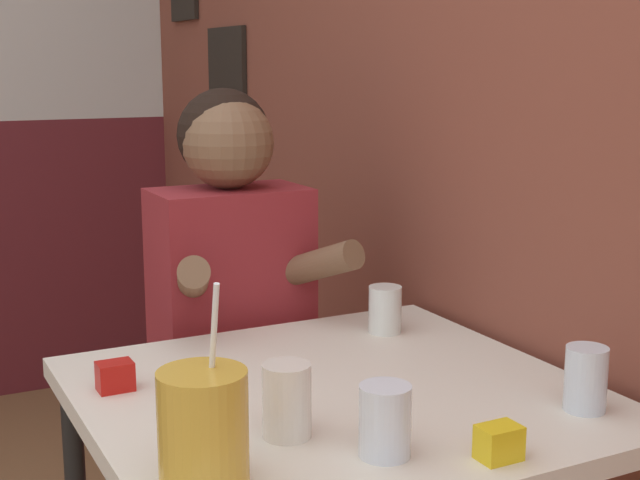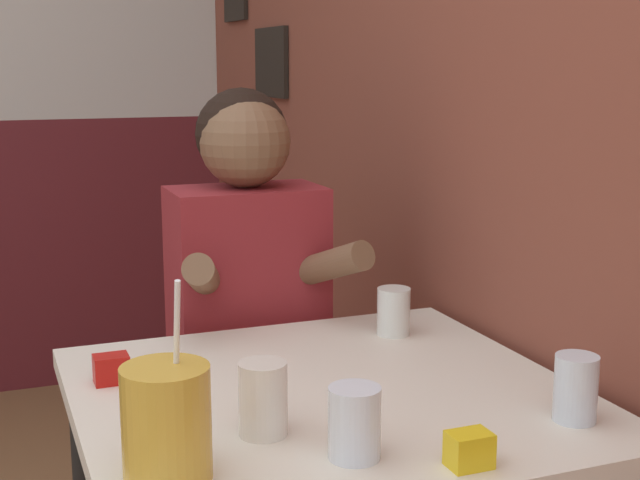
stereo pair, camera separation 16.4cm
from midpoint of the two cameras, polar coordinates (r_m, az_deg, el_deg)
The scene contains 10 objects.
brick_wall_right at distance 2.51m, azimuth -1.81°, elevation 11.98°, with size 0.08×4.76×2.70m.
main_table at distance 1.57m, azimuth -1.96°, elevation -12.41°, with size 0.83×0.81×0.77m.
person_seated at distance 2.07m, azimuth -7.91°, elevation -7.26°, with size 0.42×0.40×1.27m.
cocktail_pitcher at distance 1.21m, azimuth -11.43°, elevation -11.81°, with size 0.12×0.12×0.28m.
glass_near_pitcher at distance 1.28m, azimuth 0.47°, elevation -11.57°, with size 0.08×0.08×0.10m.
glass_center at distance 1.84m, azimuth 1.65°, elevation -4.50°, with size 0.07×0.07×0.10m.
glass_far_side at distance 1.35m, azimuth -5.68°, elevation -10.24°, with size 0.07×0.07×0.11m.
glass_by_brick at distance 1.48m, azimuth 13.62°, elevation -8.68°, with size 0.07×0.07×0.11m.
condiment_ketchup at distance 1.59m, azimuth -15.91°, elevation -8.43°, with size 0.06×0.04×0.05m.
condiment_mustard at distance 1.29m, azimuth 7.77°, elevation -12.80°, with size 0.06×0.04×0.05m.
Camera 1 is at (0.19, -0.85, 1.32)m, focal length 50.00 mm.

